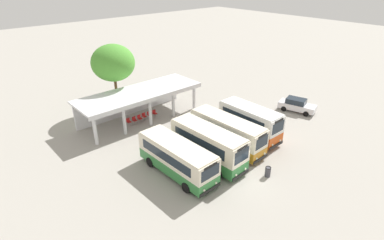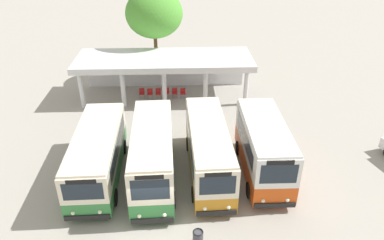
# 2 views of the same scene
# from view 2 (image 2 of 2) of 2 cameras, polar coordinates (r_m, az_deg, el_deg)

# --- Properties ---
(ground_plane) EXTENTS (180.00, 180.00, 0.00)m
(ground_plane) POSITION_cam_2_polar(r_m,az_deg,el_deg) (18.50, -5.46, -16.74)
(ground_plane) COLOR #A39E93
(city_bus_nearest_orange) EXTENTS (2.58, 7.85, 2.93)m
(city_bus_nearest_orange) POSITION_cam_2_polar(r_m,az_deg,el_deg) (21.20, -14.62, -5.10)
(city_bus_nearest_orange) COLOR black
(city_bus_nearest_orange) RESTS_ON ground
(city_bus_second_in_row) EXTENTS (2.48, 7.65, 3.34)m
(city_bus_second_in_row) POSITION_cam_2_polar(r_m,az_deg,el_deg) (20.27, -6.20, -5.25)
(city_bus_second_in_row) COLOR black
(city_bus_second_in_row) RESTS_ON ground
(city_bus_middle_cream) EXTENTS (2.42, 8.07, 3.10)m
(city_bus_middle_cream) POSITION_cam_2_polar(r_m,az_deg,el_deg) (20.83, 2.58, -4.43)
(city_bus_middle_cream) COLOR black
(city_bus_middle_cream) RESTS_ON ground
(city_bus_fourth_amber) EXTENTS (2.37, 6.72, 3.38)m
(city_bus_fourth_amber) POSITION_cam_2_polar(r_m,az_deg,el_deg) (21.05, 11.20, -4.19)
(city_bus_fourth_amber) COLOR black
(city_bus_fourth_amber) RESTS_ON ground
(terminal_canopy) EXTENTS (14.23, 4.96, 3.40)m
(terminal_canopy) POSITION_cam_2_polar(r_m,az_deg,el_deg) (30.56, -4.31, 8.68)
(terminal_canopy) COLOR silver
(terminal_canopy) RESTS_ON ground
(waiting_chair_end_by_column) EXTENTS (0.45, 0.45, 0.86)m
(waiting_chair_end_by_column) POSITION_cam_2_polar(r_m,az_deg,el_deg) (30.56, -7.88, 4.31)
(waiting_chair_end_by_column) COLOR slate
(waiting_chair_end_by_column) RESTS_ON ground
(waiting_chair_second_from_end) EXTENTS (0.45, 0.45, 0.86)m
(waiting_chair_second_from_end) POSITION_cam_2_polar(r_m,az_deg,el_deg) (30.40, -6.61, 4.27)
(waiting_chair_second_from_end) COLOR slate
(waiting_chair_second_from_end) RESTS_ON ground
(waiting_chair_middle_seat) EXTENTS (0.45, 0.45, 0.86)m
(waiting_chair_middle_seat) POSITION_cam_2_polar(r_m,az_deg,el_deg) (30.37, -5.33, 4.31)
(waiting_chair_middle_seat) COLOR slate
(waiting_chair_middle_seat) RESTS_ON ground
(waiting_chair_fourth_seat) EXTENTS (0.45, 0.45, 0.86)m
(waiting_chair_fourth_seat) POSITION_cam_2_polar(r_m,az_deg,el_deg) (30.43, -4.03, 4.42)
(waiting_chair_fourth_seat) COLOR slate
(waiting_chair_fourth_seat) RESTS_ON ground
(waiting_chair_fifth_seat) EXTENTS (0.45, 0.45, 0.86)m
(waiting_chair_fifth_seat) POSITION_cam_2_polar(r_m,az_deg,el_deg) (30.37, -2.74, 4.41)
(waiting_chair_fifth_seat) COLOR slate
(waiting_chair_fifth_seat) RESTS_ON ground
(waiting_chair_far_end_seat) EXTENTS (0.45, 0.45, 0.86)m
(waiting_chair_far_end_seat) POSITION_cam_2_polar(r_m,az_deg,el_deg) (30.29, -1.45, 4.37)
(waiting_chair_far_end_seat) COLOR slate
(waiting_chair_far_end_seat) RESTS_ON ground
(roadside_tree_behind_canopy) EXTENTS (4.95, 4.95, 8.14)m
(roadside_tree_behind_canopy) POSITION_cam_2_polar(r_m,az_deg,el_deg) (32.69, -5.97, 16.30)
(roadside_tree_behind_canopy) COLOR brown
(roadside_tree_behind_canopy) RESTS_ON ground
(litter_bin_apron) EXTENTS (0.49, 0.49, 0.90)m
(litter_bin_apron) POSITION_cam_2_polar(r_m,az_deg,el_deg) (17.40, 0.94, -18.14)
(litter_bin_apron) COLOR #3F3F47
(litter_bin_apron) RESTS_ON ground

